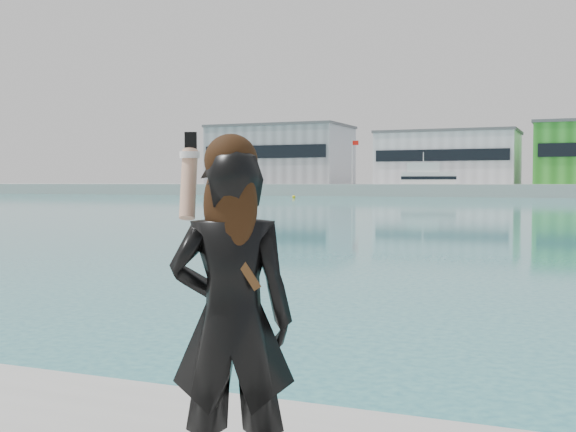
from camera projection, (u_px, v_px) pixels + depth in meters
name	position (u px, v px, depth m)	size (l,w,h in m)	color
warehouse_grey_left	(281.00, 155.00, 142.77)	(26.52, 16.36, 11.50)	gray
warehouse_white	(449.00, 158.00, 130.08)	(24.48, 15.35, 9.50)	silver
flagpole_left	(353.00, 159.00, 129.80)	(1.28, 0.16, 8.00)	silver
motor_yacht	(431.00, 184.00, 118.21)	(16.12, 7.31, 7.27)	white
buoy_far	(294.00, 198.00, 106.99)	(0.50, 0.50, 0.50)	yellow
woman	(232.00, 310.00, 3.47)	(0.71, 0.60, 1.75)	black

